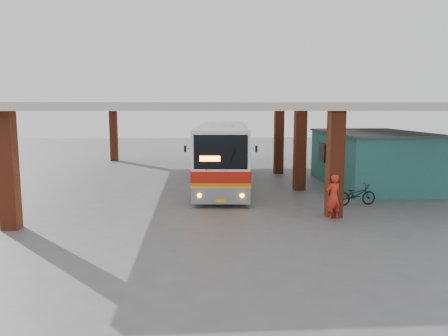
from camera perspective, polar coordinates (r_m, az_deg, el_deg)
name	(u,v)px	position (r m, az deg, el deg)	size (l,w,h in m)	color
ground	(252,202)	(20.90, 3.65, -4.46)	(90.00, 90.00, 0.00)	#515154
brick_columns	(265,147)	(25.68, 5.41, 2.74)	(20.10, 21.60, 4.35)	brown
canopy_roof	(247,107)	(26.93, 2.99, 7.96)	(21.00, 23.00, 0.30)	beige
shop_building	(373,159)	(26.45, 18.83, 1.17)	(5.20, 8.20, 3.11)	#2A6963
coach_bus	(223,153)	(25.34, -0.09, 1.94)	(3.69, 12.85, 3.69)	white
motorcycle	(356,195)	(20.99, 16.87, -3.34)	(0.66, 1.90, 1.00)	black
pedestrian	(333,197)	(18.12, 14.10, -3.66)	(0.66, 0.44, 1.82)	red
red_chair	(302,172)	(28.84, 10.18, -0.47)	(0.40, 0.40, 0.72)	#AD1E12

